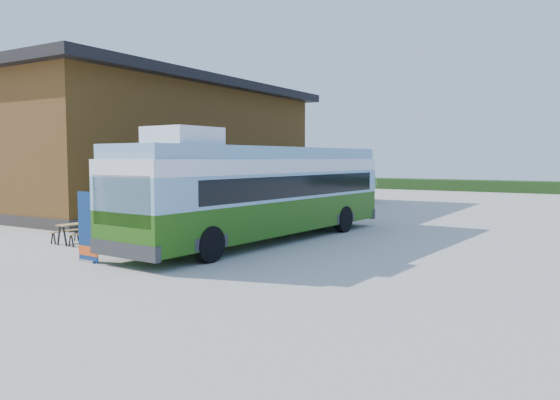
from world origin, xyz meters
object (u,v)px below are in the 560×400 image
Objects in this scene: picnic_table at (74,229)px; banner at (88,233)px; person_a at (281,200)px; person_b at (170,208)px; bus at (263,189)px; slurry_tanker at (349,184)px.

banner is at bearing -29.05° from picnic_table.
person_a is 0.99× the size of person_b.
picnic_table is 0.73× the size of person_a.
banner is 3.80m from picnic_table.
person_b is (-3.17, 6.91, 0.07)m from banner.
picnic_table is at bearing 41.77° from person_b.
person_b is (0.05, 4.91, 0.37)m from picnic_table.
bus is 7.81m from person_a.
person_b is at bearing 92.30° from picnic_table.
bus is at bearing 74.83° from banner.
picnic_table is 21.43m from slurry_tanker.
person_a is at bearing 120.63° from bus.
person_a is at bearing 100.00° from banner.
bus is at bearing 123.22° from person_b.
person_b reaches higher than person_a.
slurry_tanker is (-0.87, 10.40, 0.38)m from person_a.
slurry_tanker is at bearing 99.51° from banner.
picnic_table is 4.92m from person_b.
banner is at bearing -110.24° from person_a.
bus reaches higher than picnic_table.
banner reaches higher than person_a.
bus reaches higher than person_b.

